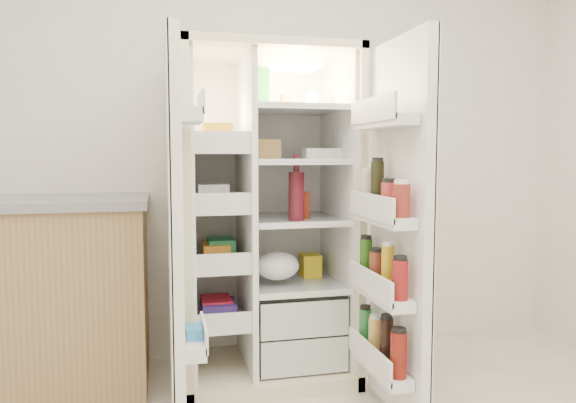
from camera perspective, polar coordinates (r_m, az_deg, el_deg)
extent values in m
cube|color=white|center=(3.39, -2.96, 6.85)|extent=(4.00, 0.02, 2.70)
cube|color=beige|center=(3.33, -3.42, -0.88)|extent=(0.92, 0.04, 1.80)
cube|color=beige|center=(2.95, -10.77, -1.70)|extent=(0.04, 0.70, 1.80)
cube|color=beige|center=(3.12, 5.62, -1.29)|extent=(0.04, 0.70, 1.80)
cube|color=beige|center=(3.03, -2.42, 15.25)|extent=(0.92, 0.70, 0.04)
cube|color=beige|center=(3.22, -2.30, -16.92)|extent=(0.92, 0.70, 0.08)
cube|color=white|center=(3.29, -3.34, -0.59)|extent=(0.84, 0.02, 1.68)
cube|color=white|center=(2.95, -10.20, -1.30)|extent=(0.02, 0.62, 1.68)
cube|color=white|center=(3.10, 5.10, -0.94)|extent=(0.02, 0.62, 1.68)
cube|color=white|center=(2.98, -4.43, -1.18)|extent=(0.03, 0.62, 1.68)
cube|color=silver|center=(3.18, 0.60, -14.40)|extent=(0.47, 0.52, 0.19)
cube|color=silver|center=(3.12, 0.60, -10.93)|extent=(0.47, 0.52, 0.19)
cube|color=#FFD18C|center=(3.10, 0.31, 13.89)|extent=(0.30, 0.30, 0.02)
cube|color=silver|center=(3.08, -7.28, -11.86)|extent=(0.28, 0.58, 0.02)
cube|color=silver|center=(3.00, -7.34, -6.37)|extent=(0.28, 0.58, 0.02)
cube|color=silver|center=(2.96, -7.40, -0.66)|extent=(0.28, 0.58, 0.02)
cube|color=silver|center=(2.95, -7.47, 5.15)|extent=(0.28, 0.58, 0.02)
cube|color=silver|center=(3.10, 0.51, -8.43)|extent=(0.49, 0.58, 0.01)
cube|color=silver|center=(3.04, 0.52, -1.81)|extent=(0.49, 0.58, 0.01)
cube|color=silver|center=(3.02, 0.52, 4.24)|extent=(0.49, 0.58, 0.02)
cube|color=silver|center=(3.03, 0.53, 9.55)|extent=(0.49, 0.58, 0.02)
cube|color=red|center=(3.06, -7.29, -10.78)|extent=(0.16, 0.20, 0.10)
cube|color=#23824B|center=(2.99, -7.35, -5.05)|extent=(0.14, 0.18, 0.12)
cube|color=white|center=(2.96, -7.41, 0.20)|extent=(0.20, 0.22, 0.07)
cube|color=gold|center=(2.95, -7.49, 6.71)|extent=(0.15, 0.16, 0.14)
cube|color=#4C2F8E|center=(3.06, -7.29, -10.87)|extent=(0.18, 0.20, 0.09)
cube|color=#C37522|center=(2.99, -7.35, -5.24)|extent=(0.14, 0.18, 0.10)
cube|color=white|center=(2.95, -7.42, 0.69)|extent=(0.16, 0.16, 0.12)
sphere|color=orange|center=(3.10, -1.37, -16.09)|extent=(0.07, 0.07, 0.07)
sphere|color=orange|center=(3.15, 0.13, -15.71)|extent=(0.07, 0.07, 0.07)
sphere|color=orange|center=(3.14, 2.16, -15.80)|extent=(0.07, 0.07, 0.07)
sphere|color=orange|center=(3.24, -1.00, -15.16)|extent=(0.07, 0.07, 0.07)
sphere|color=orange|center=(3.24, 0.87, -15.14)|extent=(0.07, 0.07, 0.07)
sphere|color=orange|center=(3.23, 2.83, -15.22)|extent=(0.07, 0.07, 0.07)
ellipsoid|color=#416A23|center=(3.13, 0.51, -10.56)|extent=(0.26, 0.24, 0.11)
cylinder|color=#4E1018|center=(2.88, 0.87, 0.56)|extent=(0.08, 0.08, 0.26)
cylinder|color=maroon|center=(2.97, 1.80, -0.39)|extent=(0.05, 0.05, 0.15)
cube|color=green|center=(2.99, -2.78, 11.78)|extent=(0.07, 0.07, 0.21)
cylinder|color=white|center=(3.08, 2.85, 10.48)|extent=(0.10, 0.10, 0.09)
cylinder|color=#A86526|center=(3.11, -0.29, 10.33)|extent=(0.06, 0.06, 0.08)
cube|color=white|center=(3.01, 4.05, 4.97)|extent=(0.25, 0.11, 0.06)
cube|color=tan|center=(2.99, -2.63, 5.44)|extent=(0.18, 0.10, 0.11)
ellipsoid|color=white|center=(2.98, -1.13, -7.34)|extent=(0.24, 0.22, 0.15)
cube|color=yellow|center=(3.20, 2.33, -6.67)|extent=(0.11, 0.13, 0.13)
cube|color=white|center=(2.41, -11.64, -3.21)|extent=(0.05, 0.40, 1.72)
cube|color=beige|center=(2.41, -12.24, -3.23)|extent=(0.01, 0.40, 1.72)
cube|color=white|center=(2.53, -9.80, -14.47)|extent=(0.09, 0.32, 0.06)
cube|color=white|center=(2.39, -10.16, 8.78)|extent=(0.09, 0.32, 0.06)
cube|color=#338CCC|center=(2.52, -9.81, -13.83)|extent=(0.07, 0.12, 0.10)
cube|color=white|center=(2.55, 11.55, -2.76)|extent=(0.05, 0.58, 1.72)
cube|color=beige|center=(2.56, 12.06, -2.74)|extent=(0.01, 0.58, 1.72)
cube|color=white|center=(2.67, 9.58, -16.55)|extent=(0.11, 0.50, 0.05)
cube|color=white|center=(2.57, 9.69, -9.48)|extent=(0.11, 0.50, 0.05)
cube|color=white|center=(2.51, 9.81, -1.71)|extent=(0.11, 0.50, 0.05)
cube|color=white|center=(2.49, 9.95, 8.15)|extent=(0.11, 0.50, 0.05)
cylinder|color=maroon|center=(2.46, 11.49, -15.43)|extent=(0.07, 0.07, 0.20)
cylinder|color=black|center=(2.57, 10.25, -14.28)|extent=(0.06, 0.06, 0.22)
cylinder|color=gold|center=(2.69, 9.11, -13.83)|extent=(0.06, 0.06, 0.18)
cylinder|color=#257132|center=(2.80, 8.07, -12.93)|extent=(0.06, 0.06, 0.19)
cylinder|color=maroon|center=(2.37, 11.63, -8.03)|extent=(0.07, 0.07, 0.17)
cylinder|color=#BD9216|center=(2.48, 10.37, -6.95)|extent=(0.06, 0.06, 0.21)
cylinder|color=maroon|center=(2.60, 9.21, -6.93)|extent=(0.07, 0.07, 0.16)
cylinder|color=#255914|center=(2.71, 8.16, -5.98)|extent=(0.06, 0.06, 0.20)
cylinder|color=maroon|center=(2.32, 11.77, 0.08)|extent=(0.07, 0.07, 0.14)
cylinder|color=#A72D2B|center=(2.43, 10.48, 0.33)|extent=(0.07, 0.07, 0.14)
cylinder|color=black|center=(2.55, 9.33, 1.57)|extent=(0.06, 0.06, 0.23)
cylinder|color=beige|center=(2.67, 8.25, 1.20)|extent=(0.06, 0.06, 0.18)
cube|color=#9D784E|center=(3.21, -26.92, -9.17)|extent=(1.35, 0.70, 0.97)
cube|color=gray|center=(3.13, -27.28, -0.10)|extent=(1.40, 0.74, 0.05)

